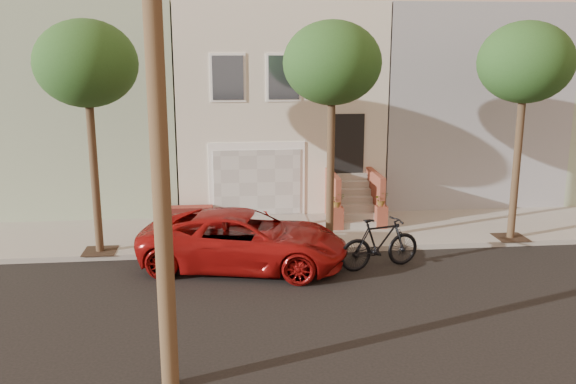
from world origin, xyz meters
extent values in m
plane|color=black|center=(0.00, 0.00, 0.00)|extent=(90.00, 90.00, 0.00)
cube|color=gray|center=(0.00, 5.35, 0.07)|extent=(40.00, 3.70, 0.15)
cube|color=beige|center=(0.00, 11.20, 3.65)|extent=(7.00, 8.00, 7.00)
cube|color=gray|center=(-6.80, 11.20, 3.65)|extent=(6.50, 8.00, 7.00)
cube|color=gray|center=(6.80, 11.20, 3.65)|extent=(6.50, 8.00, 7.00)
cube|color=white|center=(-0.90, 7.22, 1.40)|extent=(3.20, 0.12, 2.50)
cube|color=beige|center=(-0.90, 7.16, 1.30)|extent=(2.90, 0.06, 2.20)
cube|color=gray|center=(-0.90, 5.35, 0.16)|extent=(3.20, 3.70, 0.02)
cube|color=maroon|center=(-3.10, 6.90, 0.37)|extent=(1.40, 0.45, 0.44)
cube|color=black|center=(2.20, 7.17, 2.55)|extent=(1.00, 0.06, 2.00)
cube|color=#3F4751|center=(-1.80, 7.17, 4.75)|extent=(1.00, 0.06, 1.40)
cube|color=white|center=(-1.80, 7.19, 4.75)|extent=(1.15, 0.05, 1.55)
cube|color=#3F4751|center=(0.00, 7.17, 4.75)|extent=(1.00, 0.06, 1.40)
cube|color=white|center=(0.00, 7.19, 4.75)|extent=(1.15, 0.05, 1.55)
cube|color=#3F4751|center=(1.80, 7.17, 4.75)|extent=(1.00, 0.06, 1.40)
cube|color=white|center=(1.80, 7.19, 4.75)|extent=(1.15, 0.05, 1.55)
cube|color=gray|center=(2.20, 5.38, 0.25)|extent=(1.20, 0.28, 0.20)
cube|color=gray|center=(2.20, 5.66, 0.45)|extent=(1.20, 0.28, 0.20)
cube|color=gray|center=(2.20, 5.94, 0.65)|extent=(1.20, 0.28, 0.20)
cube|color=gray|center=(2.20, 6.22, 0.85)|extent=(1.20, 0.28, 0.20)
cube|color=gray|center=(2.20, 6.50, 1.05)|extent=(1.20, 0.28, 0.20)
cube|color=gray|center=(2.20, 6.78, 1.25)|extent=(1.20, 0.28, 0.20)
cube|color=gray|center=(2.20, 7.06, 1.45)|extent=(1.20, 0.28, 0.20)
cube|color=brown|center=(1.50, 6.22, 0.95)|extent=(0.18, 1.96, 1.60)
cube|color=brown|center=(2.90, 6.22, 0.95)|extent=(0.18, 1.96, 1.60)
cube|color=brown|center=(1.50, 5.34, 0.50)|extent=(0.35, 0.35, 0.70)
imported|color=#204518|center=(1.50, 5.34, 1.07)|extent=(0.40, 0.35, 0.45)
cube|color=brown|center=(2.90, 5.34, 0.50)|extent=(0.35, 0.35, 0.70)
imported|color=#204518|center=(2.90, 5.34, 1.07)|extent=(0.41, 0.35, 0.45)
cube|color=#2D2116|center=(-5.50, 3.90, 0.15)|extent=(0.90, 0.90, 0.02)
cylinder|color=#3C2D1B|center=(-5.50, 3.90, 2.25)|extent=(0.22, 0.22, 4.20)
ellipsoid|color=#204518|center=(-5.50, 3.90, 5.30)|extent=(2.70, 2.57, 2.29)
cube|color=#2D2116|center=(1.00, 3.90, 0.15)|extent=(0.90, 0.90, 0.02)
cylinder|color=#3C2D1B|center=(1.00, 3.90, 2.25)|extent=(0.22, 0.22, 4.20)
ellipsoid|color=#204518|center=(1.00, 3.90, 5.30)|extent=(2.70, 2.57, 2.29)
cube|color=#2D2116|center=(6.50, 3.90, 0.15)|extent=(0.90, 0.90, 0.02)
cylinder|color=#3C2D1B|center=(6.50, 3.90, 2.25)|extent=(0.22, 0.22, 4.20)
ellipsoid|color=#204518|center=(6.50, 3.90, 5.30)|extent=(2.70, 2.57, 2.29)
cylinder|color=#4A3522|center=(-3.00, -3.20, 5.00)|extent=(0.30, 0.30, 10.00)
imported|color=maroon|center=(-1.50, 2.62, 0.76)|extent=(5.87, 3.64, 1.51)
imported|color=black|center=(2.04, 2.16, 0.69)|extent=(2.39, 1.23, 1.38)
camera|label=1|loc=(-1.99, -12.99, 5.76)|focal=38.53mm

